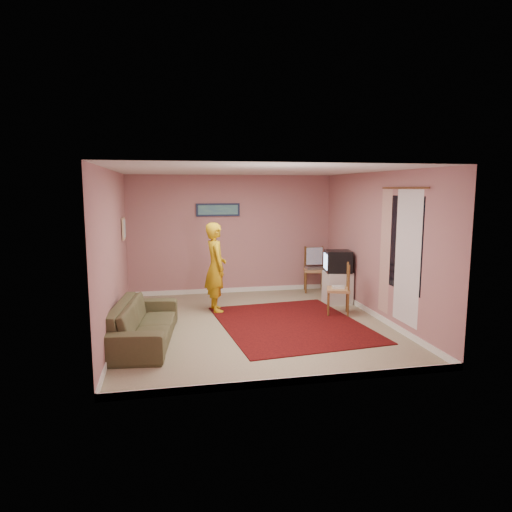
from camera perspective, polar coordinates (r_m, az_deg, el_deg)
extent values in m
plane|color=tan|center=(7.92, -0.33, -8.53)|extent=(5.00, 5.00, 0.00)
cube|color=#A8716E|center=(10.09, -3.06, 2.69)|extent=(4.50, 0.02, 2.60)
cube|color=#A8716E|center=(5.24, 4.90, -2.74)|extent=(4.50, 0.02, 2.60)
cube|color=#A8716E|center=(7.54, -17.37, 0.35)|extent=(0.02, 5.00, 2.60)
cube|color=#A8716E|center=(8.36, 14.98, 1.21)|extent=(0.02, 5.00, 2.60)
cube|color=silver|center=(7.58, -0.35, 10.63)|extent=(4.50, 5.00, 0.02)
cube|color=white|center=(10.28, -3.00, -4.27)|extent=(4.50, 0.02, 0.10)
cube|color=white|center=(5.63, 4.71, -15.31)|extent=(4.50, 0.02, 0.10)
cube|color=white|center=(7.81, -16.88, -8.77)|extent=(0.02, 5.00, 0.10)
cube|color=white|center=(8.60, 14.60, -7.08)|extent=(0.02, 5.00, 0.10)
cube|color=black|center=(7.55, 17.99, 1.48)|extent=(0.01, 1.10, 1.50)
cube|color=white|center=(7.44, 18.39, -0.20)|extent=(0.01, 0.75, 2.10)
cube|color=beige|center=(8.04, 15.84, 0.54)|extent=(0.01, 0.35, 2.10)
cylinder|color=brown|center=(7.48, 18.00, 8.10)|extent=(0.02, 1.40, 0.02)
cube|color=#151E3A|center=(9.98, -4.77, 5.77)|extent=(0.95, 0.03, 0.28)
cube|color=#325A8B|center=(9.96, -4.76, 5.77)|extent=(0.86, 0.01, 0.20)
cube|color=beige|center=(9.10, -16.22, 3.31)|extent=(0.03, 0.38, 0.42)
cube|color=silver|center=(9.09, -16.10, 3.32)|extent=(0.01, 0.30, 0.34)
cube|color=black|center=(7.94, 4.40, -8.45)|extent=(2.57, 3.09, 0.02)
cube|color=silver|center=(9.40, 10.14, -3.91)|extent=(0.51, 0.46, 0.64)
cube|color=black|center=(9.30, 10.23, -0.66)|extent=(0.57, 0.53, 0.43)
cube|color=#8CB2F2|center=(9.25, 8.69, -0.67)|extent=(0.08, 0.36, 0.31)
cube|color=tan|center=(10.33, 7.28, -1.78)|extent=(0.54, 0.53, 0.05)
cube|color=brown|center=(10.29, 7.31, -0.36)|extent=(0.45, 0.15, 0.52)
cube|color=#A9A9AD|center=(10.32, 7.29, -1.47)|extent=(0.37, 0.27, 0.06)
cube|color=#8DA7E7|center=(10.28, 7.31, 0.00)|extent=(0.36, 0.05, 0.38)
cube|color=tan|center=(8.56, 10.24, -4.16)|extent=(0.53, 0.54, 0.05)
cube|color=brown|center=(8.51, 10.28, -2.54)|extent=(0.18, 0.42, 0.49)
cube|color=silver|center=(8.55, 10.25, -3.85)|extent=(0.24, 0.19, 0.04)
imported|color=#4C472E|center=(7.17, -13.86, -8.05)|extent=(1.06, 2.18, 0.61)
imported|color=gold|center=(8.60, -5.07, -1.41)|extent=(0.49, 0.67, 1.69)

